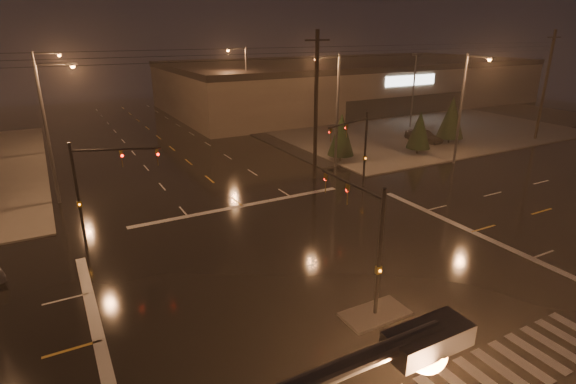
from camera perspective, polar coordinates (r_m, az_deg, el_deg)
name	(u,v)px	position (r m, az deg, el deg)	size (l,w,h in m)	color
ground	(326,275)	(23.71, 4.80, -10.43)	(140.00, 140.00, 0.00)	black
sidewalk_ne	(389,122)	(63.78, 12.75, 8.68)	(36.00, 36.00, 0.12)	#4E4B45
median_island	(375,314)	(21.00, 10.99, -14.96)	(3.00, 1.60, 0.15)	#4E4B45
stop_bar_far	(242,206)	(32.50, -5.86, -1.77)	(16.00, 0.50, 0.01)	beige
parking_lot	(427,121)	(65.76, 17.23, 8.59)	(50.00, 24.00, 0.08)	black
retail_building	(351,81)	(78.67, 8.01, 13.80)	(60.20, 28.30, 7.20)	brown
signal_mast_median	(367,231)	(19.80, 9.99, -4.88)	(0.25, 4.59, 6.00)	black
signal_mast_ne	(358,142)	(35.23, 8.92, 6.27)	(4.84, 1.86, 6.00)	black
signal_mast_nw	(95,179)	(28.37, -23.36, 1.52)	(4.84, 1.86, 6.00)	black
streetlight_1	(50,124)	(35.50, -27.95, 7.64)	(2.77, 0.32, 10.00)	#38383A
streetlight_2	(44,96)	(51.33, -28.61, 10.66)	(2.77, 0.32, 10.00)	#38383A
streetlight_3	(335,104)	(40.47, 5.93, 11.07)	(2.77, 0.32, 10.00)	#38383A
streetlight_4	(244,82)	(57.94, -5.59, 13.73)	(2.77, 0.32, 10.00)	#38383A
streetlight_6	(464,102)	(44.17, 21.49, 10.56)	(0.32, 2.77, 10.00)	#38383A
utility_pole_1	(316,106)	(37.04, 3.57, 10.83)	(2.20, 0.32, 12.00)	black
utility_pole_2	(545,85)	(58.66, 29.86, 11.66)	(2.20, 0.32, 12.00)	black
conifer_0	(341,135)	(42.87, 6.79, 7.25)	(2.51, 2.51, 4.63)	black
conifer_1	(419,130)	(47.08, 16.35, 7.61)	(2.39, 2.39, 4.44)	black
conifer_2	(452,117)	(52.90, 20.07, 8.94)	(2.91, 2.91, 5.24)	black
car_parked	(424,136)	(53.08, 16.86, 6.86)	(1.75, 4.35, 1.48)	black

